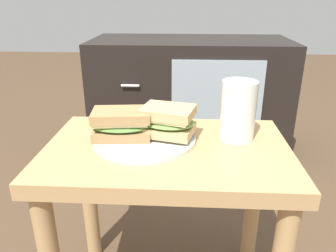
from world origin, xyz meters
TOP-DOWN VIEW (x-y plane):
  - side_table at (0.00, 0.00)m, footprint 0.56×0.36m
  - tv_cabinet at (0.06, 0.95)m, footprint 0.96×0.46m
  - plate at (-0.06, 0.03)m, footprint 0.24×0.24m
  - sandwich_front at (-0.11, 0.02)m, footprint 0.15×0.10m
  - sandwich_back at (-0.00, 0.03)m, footprint 0.15×0.12m
  - beer_glass at (0.16, 0.06)m, footprint 0.08×0.08m

SIDE VIEW (x-z plane):
  - tv_cabinet at x=0.06m, z-range 0.00..0.58m
  - side_table at x=0.00m, z-range 0.14..0.60m
  - plate at x=-0.06m, z-range 0.46..0.47m
  - sandwich_front at x=-0.11m, z-range 0.47..0.54m
  - sandwich_back at x=0.00m, z-range 0.48..0.54m
  - beer_glass at x=0.16m, z-range 0.46..0.60m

